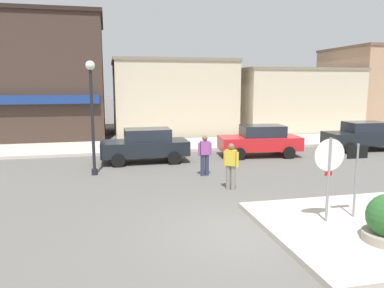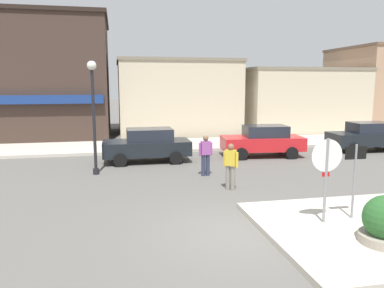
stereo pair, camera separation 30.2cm
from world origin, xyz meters
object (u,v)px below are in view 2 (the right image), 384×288
at_px(stop_sign, 326,169).
at_px(parked_car_nearest, 147,145).
at_px(pedestrian_crossing_far, 206,154).
at_px(parked_car_second, 263,140).
at_px(pedestrian_crossing_near, 231,165).
at_px(lamp_post, 93,101).
at_px(parked_car_third, 367,136).
at_px(one_way_sign, 355,174).

bearing_deg(stop_sign, parked_car_nearest, 112.21).
distance_m(parked_car_nearest, pedestrian_crossing_far, 3.74).
bearing_deg(pedestrian_crossing_far, stop_sign, -74.29).
relative_size(stop_sign, parked_car_second, 0.55).
bearing_deg(pedestrian_crossing_near, lamp_post, 145.41).
relative_size(parked_car_nearest, pedestrian_crossing_near, 2.49).
xyz_separation_m(parked_car_nearest, parked_car_third, (11.92, 0.52, 0.00)).
bearing_deg(parked_car_third, parked_car_nearest, -177.50).
xyz_separation_m(one_way_sign, pedestrian_crossing_near, (-2.17, 3.65, -0.46)).
height_order(one_way_sign, pedestrian_crossing_near, one_way_sign).
relative_size(one_way_sign, parked_car_second, 0.51).
bearing_deg(parked_car_nearest, one_way_sign, -62.79).
bearing_deg(one_way_sign, parked_car_nearest, 117.21).
relative_size(stop_sign, one_way_sign, 1.10).
relative_size(parked_car_second, pedestrian_crossing_far, 2.58).
distance_m(one_way_sign, lamp_post, 9.81).
bearing_deg(parked_car_second, lamp_post, -164.49).
height_order(parked_car_nearest, pedestrian_crossing_far, pedestrian_crossing_far).
height_order(lamp_post, parked_car_third, lamp_post).
relative_size(parked_car_nearest, parked_car_third, 0.98).
bearing_deg(parked_car_third, pedestrian_crossing_near, -148.77).
distance_m(lamp_post, parked_car_nearest, 3.72).
bearing_deg(one_way_sign, stop_sign, -171.70).
bearing_deg(one_way_sign, pedestrian_crossing_far, 113.85).
relative_size(stop_sign, lamp_post, 0.51).
relative_size(stop_sign, pedestrian_crossing_near, 1.43).
bearing_deg(stop_sign, parked_car_third, 49.23).
height_order(parked_car_second, pedestrian_crossing_far, pedestrian_crossing_far).
bearing_deg(parked_car_second, pedestrian_crossing_far, -138.43).
height_order(stop_sign, parked_car_nearest, stop_sign).
distance_m(one_way_sign, parked_car_second, 9.17).
xyz_separation_m(one_way_sign, parked_car_second, (1.20, 9.08, -0.52)).
xyz_separation_m(stop_sign, lamp_post, (-5.93, 6.98, 1.44)).
bearing_deg(lamp_post, pedestrian_crossing_near, -34.59).
xyz_separation_m(lamp_post, pedestrian_crossing_near, (4.65, -3.21, -2.09)).
relative_size(parked_car_third, pedestrian_crossing_far, 2.53).
bearing_deg(parked_car_nearest, stop_sign, -67.79).
distance_m(one_way_sign, parked_car_third, 11.95).
xyz_separation_m(stop_sign, pedestrian_crossing_near, (-1.28, 3.78, -0.65)).
height_order(parked_car_second, parked_car_third, same).
relative_size(parked_car_third, pedestrian_crossing_near, 2.53).
xyz_separation_m(parked_car_nearest, pedestrian_crossing_far, (2.03, -3.14, 0.06)).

